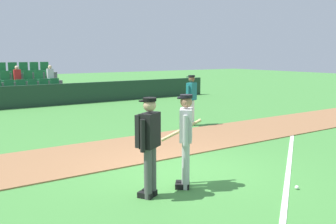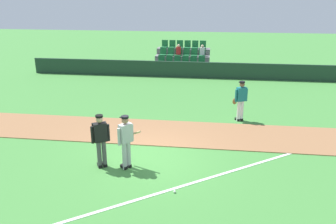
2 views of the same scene
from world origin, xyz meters
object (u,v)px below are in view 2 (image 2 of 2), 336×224
Objects in this scene: umpire_home_plate at (101,138)px; batter_grey_jersey at (126,140)px; runner_teal_jersey at (241,100)px; baseball at (175,192)px.

batter_grey_jersey is at bearing 1.58° from umpire_home_plate.
runner_teal_jersey is 6.49m from baseball.
batter_grey_jersey is 1.00× the size of runner_teal_jersey.
umpire_home_plate is 6.69m from runner_teal_jersey.
baseball is at bearing -26.24° from umpire_home_plate.
runner_teal_jersey is at bearing 51.68° from batter_grey_jersey.
baseball is (2.47, -1.22, -0.96)m from umpire_home_plate.
batter_grey_jersey is at bearing -128.32° from runner_teal_jersey.
umpire_home_plate is 23.78× the size of baseball.
batter_grey_jersey and runner_teal_jersey have the same top height.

